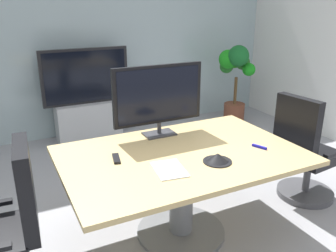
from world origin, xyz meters
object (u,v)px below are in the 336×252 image
Objects in this scene: potted_plant at (235,75)px; conference_table at (182,174)px; tv_monitor at (159,96)px; remote_control at (116,158)px; wall_display_unit at (88,110)px; office_chair_left at (4,239)px; conference_phone at (218,158)px; office_chair_right at (304,157)px.

conference_table is at bearing -134.34° from potted_plant.
tv_monitor is 0.66× the size of potted_plant.
potted_plant is at bearing 50.42° from remote_control.
potted_plant is (2.33, -0.29, 0.35)m from wall_display_unit.
office_chair_left is 1.30× the size of tv_monitor.
tv_monitor is (1.37, 0.56, 0.66)m from office_chair_left.
tv_monitor is at bearing 101.74° from conference_phone.
wall_display_unit reaches higher than remote_control.
potted_plant is at bearing 45.66° from conference_table.
conference_phone is (-2.03, -2.50, -0.01)m from potted_plant.
conference_phone is 1.29× the size of remote_control.
conference_phone is at bearing -58.58° from conference_table.
tv_monitor reaches higher than remote_control.
office_chair_left is 1.00× the size of office_chair_right.
office_chair_left is 0.92m from remote_control.
conference_phone reaches higher than conference_table.
office_chair_left is 2.71m from office_chair_right.
office_chair_left reaches higher than conference_phone.
potted_plant reaches higher than conference_table.
office_chair_left reaches higher than remote_control.
office_chair_right is 0.85× the size of potted_plant.
remote_control is (-0.37, -2.42, 0.32)m from wall_display_unit.
office_chair_right is 4.95× the size of conference_phone.
potted_plant is at bearing 51.02° from conference_phone.
wall_display_unit is at bearing 24.02° from office_chair_right.
office_chair_right is 2.44m from potted_plant.
remote_control is at bearing 79.25° from office_chair_right.
conference_phone is 0.77m from remote_control.
conference_table is 1.45× the size of wall_display_unit.
potted_plant is (2.19, 2.24, 0.22)m from conference_table.
wall_display_unit reaches higher than conference_table.
remote_control is at bearing -146.68° from tv_monitor.
conference_phone is (0.16, -0.27, 0.22)m from conference_table.
wall_display_unit is 2.37m from potted_plant.
potted_plant is (0.83, 2.27, 0.34)m from office_chair_right.
wall_display_unit is 1.03× the size of potted_plant.
office_chair_left is at bearing 173.67° from conference_phone.
tv_monitor is at bearing 63.69° from office_chair_right.
conference_phone reaches higher than remote_control.
office_chair_right is at bearing -110.12° from potted_plant.
conference_table is 1.36m from office_chair_left.
conference_phone is (1.52, -0.17, 0.33)m from office_chair_left.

